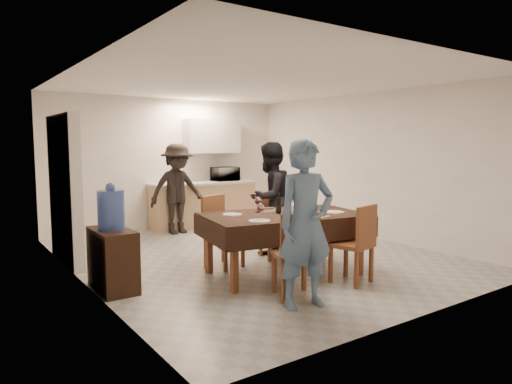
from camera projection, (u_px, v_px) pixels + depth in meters
floor at (253, 255)px, 6.97m from camera, size 5.00×6.00×0.02m
ceiling at (253, 82)px, 6.69m from camera, size 5.00×6.00×0.02m
wall_back at (170, 163)px, 9.28m from camera, size 5.00×0.02×2.60m
wall_front at (430, 185)px, 4.38m from camera, size 5.00×0.02×2.60m
wall_left at (80, 177)px, 5.41m from camera, size 0.02×6.00×2.60m
wall_right at (367, 166)px, 8.25m from camera, size 0.02×6.00×2.60m
stub_partition at (65, 189)px, 6.46m from camera, size 0.15×1.40×2.10m
kitchen_base_cabinet at (204, 205)px, 9.45m from camera, size 2.20×0.60×0.86m
kitchen_worktop at (203, 183)px, 9.40m from camera, size 2.24×0.64×0.05m
upper_cabinet at (212, 136)px, 9.58m from camera, size 1.20×0.34×0.70m
dining_table at (284, 217)px, 5.86m from camera, size 2.22×1.54×0.80m
chair_near_left at (300, 246)px, 4.94m from camera, size 0.57×0.58×0.52m
chair_near_right at (357, 236)px, 5.45m from camera, size 0.53×0.53×0.52m
chair_far_left at (228, 225)px, 6.16m from camera, size 0.56×0.57×0.53m
chair_far_right at (280, 219)px, 6.67m from camera, size 0.54×0.55×0.52m
console at (113, 260)px, 5.27m from camera, size 0.39×0.77×0.71m
water_jug at (111, 210)px, 5.21m from camera, size 0.30×0.30×0.45m
wine_bottle at (279, 203)px, 5.85m from camera, size 0.07×0.07×0.28m
water_pitcher at (307, 204)px, 6.01m from camera, size 0.13×0.13×0.20m
savoury_tart at (310, 215)px, 5.60m from camera, size 0.51×0.43×0.05m
salad_bowl at (293, 207)px, 6.17m from camera, size 0.19×0.19×0.08m
mushroom_dish at (268, 210)px, 6.06m from camera, size 0.19×0.19×0.03m
wine_glass_a at (261, 212)px, 5.33m from camera, size 0.09×0.09×0.21m
wine_glass_b at (304, 201)px, 6.36m from camera, size 0.09×0.09×0.20m
wine_glass_c at (258, 204)px, 5.98m from camera, size 0.09×0.09×0.21m
plate_near_left at (260, 221)px, 5.27m from camera, size 0.26×0.26×0.01m
plate_near_right at (334, 212)px, 5.95m from camera, size 0.26×0.26×0.01m
plate_far_left at (232, 214)px, 5.76m from camera, size 0.24×0.24×0.01m
plate_far_right at (304, 207)px, 6.44m from camera, size 0.25×0.25×0.01m
microwave at (225, 174)px, 9.68m from camera, size 0.53×0.36×0.29m
person_near at (306, 224)px, 4.68m from camera, size 0.70×0.52×1.74m
person_far at (270, 198)px, 7.02m from camera, size 1.00×0.88×1.72m
person_kitchen at (177, 189)px, 8.58m from camera, size 1.10×0.63×1.70m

